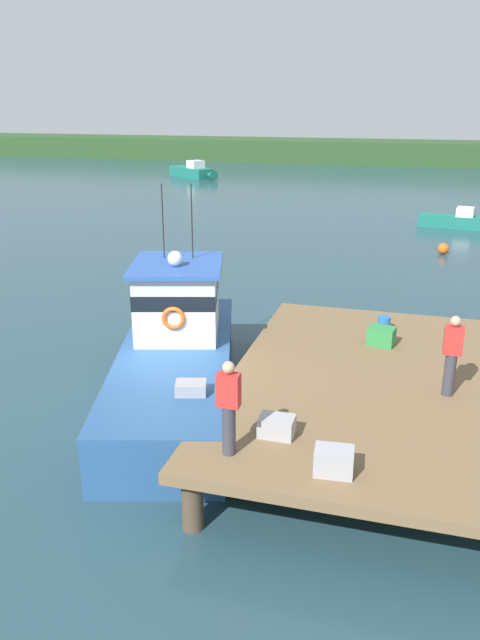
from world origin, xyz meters
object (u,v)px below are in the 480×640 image
Objects in this scene: crate_single_by_cleat at (277,426)px; moored_boat_far_left at (458,221)px; crate_stack_mid_dock at (381,336)px; deckhand_further_back at (452,354)px; bait_bucket at (384,323)px; mooring_buoy_spare_mooring at (443,249)px; crate_stack_near_edge at (334,461)px; deckhand_by_the_boat at (229,406)px; main_fishing_boat at (177,350)px; moored_boat_outer_mooring at (193,172)px.

moored_boat_far_left is (4.16, 27.07, -0.98)m from crate_single_by_cleat.
crate_stack_mid_dock is 2.83m from deckhand_further_back.
moored_boat_far_left is at bearing 82.63° from bait_bucket.
deckhand_further_back reaches higher than mooring_buoy_spare_mooring.
crate_single_by_cleat is 0.13× the size of moored_boat_far_left.
crate_stack_near_edge is 6.80m from bait_bucket.
moored_boat_far_left is (1.29, 24.60, -1.67)m from deckhand_further_back.
crate_single_by_cleat is 1.21m from deckhand_by_the_boat.
crate_stack_near_edge is at bearing -38.71° from crate_single_by_cleat.
main_fishing_boat is 16.54× the size of crate_single_by_cleat.
crate_stack_mid_dock is 1.20× the size of mooring_buoy_spare_mooring.
deckhand_further_back is at bearing -92.99° from moored_boat_far_left.
bait_bucket is 21.36m from moored_boat_far_left.
crate_stack_near_edge is 50.31m from moored_boat_outer_mooring.
crate_stack_near_edge is 1.84m from deckhand_by_the_boat.
deckhand_further_back is 0.29× the size of moored_boat_outer_mooring.
bait_bucket is 44.25m from moored_boat_outer_mooring.
main_fishing_boat is 6.09× the size of deckhand_by_the_boat.
crate_stack_near_edge is at bearing -67.55° from moored_boat_outer_mooring.
bait_bucket is at bearing -97.37° from moored_boat_far_left.
bait_bucket reaches higher than moored_boat_far_left.
crate_stack_mid_dock is at bearing 69.88° from deckhand_by_the_boat.
bait_bucket is at bearing -97.21° from mooring_buoy_spare_mooring.
crate_stack_mid_dock reaches higher than bait_bucket.
deckhand_by_the_boat is at bearing -99.73° from moored_boat_far_left.
crate_stack_mid_dock is 22.44m from moored_boat_far_left.
bait_bucket is 0.21× the size of deckhand_by_the_boat.
crate_single_by_cleat is (-1.10, 0.88, -0.03)m from crate_stack_near_edge.
deckhand_further_back reaches higher than moored_boat_outer_mooring.
crate_single_by_cleat is (-1.43, -4.82, -0.05)m from crate_stack_mid_dock.
moored_boat_outer_mooring is at bearing 110.66° from deckhand_by_the_boat.
mooring_buoy_spare_mooring is at bearing 68.71° from main_fishing_boat.
deckhand_by_the_boat is at bearing 176.64° from crate_stack_near_edge.
deckhand_by_the_boat is 28.30m from moored_boat_far_left.
deckhand_further_back is at bearing 42.98° from deckhand_by_the_boat.
moored_boat_outer_mooring reaches higher than moored_boat_far_left.
deckhand_by_the_boat is 49.60m from moored_boat_outer_mooring.
crate_stack_mid_dock is at bearing 14.54° from main_fishing_boat.
deckhand_by_the_boat reaches higher than moored_boat_outer_mooring.
crate_stack_mid_dock is (4.69, 1.22, 0.41)m from main_fishing_boat.
deckhand_further_back is 0.36× the size of moored_boat_far_left.
bait_bucket is 0.21× the size of deckhand_further_back.
main_fishing_boat reaches higher than deckhand_by_the_boat.
moored_boat_far_left is (4.78, 27.85, -1.67)m from deckhand_by_the_boat.
deckhand_further_back is 17.89m from mooring_buoy_spare_mooring.
deckhand_further_back is at bearing 40.71° from crate_single_by_cleat.
main_fishing_boat is 16.54× the size of crate_stack_mid_dock.
bait_bucket is at bearing -63.80° from moored_boat_outer_mooring.
deckhand_by_the_boat is (2.64, -4.38, 1.05)m from main_fishing_boat.
moored_boat_outer_mooring is (-19.55, 40.79, -0.89)m from crate_stack_mid_dock.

